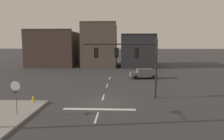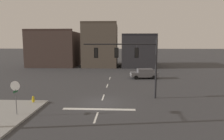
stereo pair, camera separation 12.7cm
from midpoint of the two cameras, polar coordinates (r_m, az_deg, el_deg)
The scene contains 9 objects.
ground_plane at distance 20.15m, azimuth -2.83°, elevation -9.11°, with size 400.00×400.00×0.00m, color #353538.
sidewalk_near_corner at distance 18.91m, azimuth -28.74°, elevation -10.93°, with size 5.00×8.00×0.15m, color gray.
stop_bar_paint at distance 18.25m, azimuth -3.46°, elevation -10.88°, with size 6.40×0.50×0.01m, color silver.
lane_centreline at distance 22.06m, azimuth -2.32°, elevation -7.62°, with size 0.16×26.40×0.01m.
signal_mast_near_side at distance 20.95m, azimuth 5.86°, elevation 3.50°, with size 7.48×0.99×6.26m.
stop_sign at distance 17.69m, azimuth -25.21°, elevation -5.00°, with size 0.76×0.64×2.83m.
car_lot_nearside at distance 33.83m, azimuth 9.13°, elevation -0.93°, with size 4.59×2.27×1.61m.
fire_hydrant at distance 21.09m, azimuth -20.98°, elevation -7.92°, with size 0.40×0.30×0.75m.
building_row at distance 52.42m, azimuth -5.31°, elevation 5.92°, with size 30.82×13.31×10.69m.
Camera 2 is at (2.00, -19.21, 5.75)m, focal length 32.69 mm.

